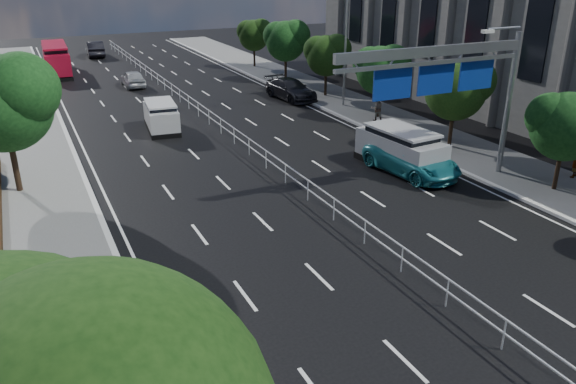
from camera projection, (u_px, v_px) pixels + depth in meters
ground at (481, 334)px, 16.75m from camera, size 160.00×160.00×0.00m
median_fence at (224, 129)px, 35.27m from camera, size 0.05×85.00×1.02m
toilet_sign at (84, 359)px, 11.23m from camera, size 1.62×0.18×4.34m
overhead_gantry at (451, 72)px, 25.68m from camera, size 10.24×0.38×7.45m
streetlight_far at (342, 36)px, 40.61m from camera, size 2.78×2.40×9.00m
civic_hall at (521, 18)px, 42.18m from camera, size 14.40×36.00×14.35m
near_tree_back at (3, 98)px, 25.14m from camera, size 4.84×4.51×6.69m
far_tree_c at (568, 122)px, 25.76m from camera, size 3.52×3.28×4.94m
far_tree_d at (457, 86)px, 31.90m from camera, size 3.85×3.59×5.34m
far_tree_e at (381, 67)px, 38.19m from camera, size 3.63×3.38×5.13m
far_tree_f at (327, 53)px, 44.46m from camera, size 3.52×3.28×5.02m
far_tree_g at (286, 39)px, 50.60m from camera, size 3.96×3.69×5.45m
far_tree_h at (254, 33)px, 56.96m from camera, size 3.41×3.18×4.91m
white_minivan at (161, 116)px, 36.50m from camera, size 2.34×4.49×1.87m
red_bus at (56, 58)px, 54.75m from camera, size 2.59×9.51×2.82m
near_car_silver at (133, 78)px, 49.22m from camera, size 1.71×4.20×1.43m
near_car_dark at (95, 49)px, 64.68m from camera, size 2.15×5.25×1.69m
silver_minivan at (401, 149)px, 29.77m from camera, size 2.64×5.36×2.15m
parked_car_teal at (412, 160)px, 29.05m from camera, size 3.19×5.79×1.53m
parked_car_dark at (291, 89)px, 44.74m from camera, size 2.81×5.64×1.57m
pedestrian_b at (377, 108)px, 38.16m from camera, size 1.02×0.93×1.69m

